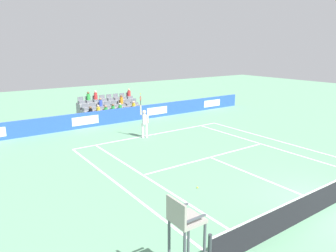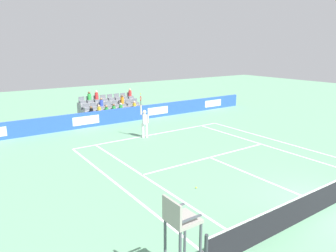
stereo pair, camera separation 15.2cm
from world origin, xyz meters
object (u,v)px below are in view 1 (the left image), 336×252
(tennis_player, at_px, (144,122))
(umpire_chair, at_px, (184,229))
(loose_tennis_ball, at_px, (197,188))
(tennis_net, at_px, (331,194))

(tennis_player, xyz_separation_m, umpire_chair, (5.89, 11.63, 0.53))
(loose_tennis_ball, bearing_deg, tennis_player, -105.28)
(umpire_chair, relative_size, loose_tennis_ball, 34.41)
(tennis_net, distance_m, tennis_player, 11.68)
(umpire_chair, distance_m, loose_tennis_ball, 5.65)
(loose_tennis_ball, bearing_deg, umpire_chair, 46.01)
(tennis_player, height_order, umpire_chair, tennis_player)
(umpire_chair, xyz_separation_m, loose_tennis_ball, (-3.78, -3.92, -1.49))
(tennis_player, height_order, loose_tennis_ball, tennis_player)
(tennis_net, bearing_deg, umpire_chair, -0.10)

